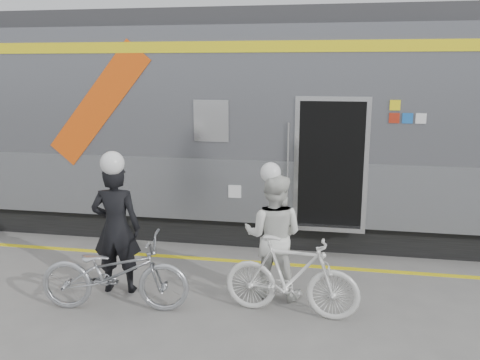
% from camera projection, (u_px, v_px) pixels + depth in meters
% --- Properties ---
extents(ground, '(90.00, 90.00, 0.00)m').
position_uv_depth(ground, '(258.00, 330.00, 6.18)').
color(ground, slate).
rests_on(ground, ground).
extents(train, '(24.00, 3.17, 4.10)m').
position_uv_depth(train, '(220.00, 123.00, 10.01)').
color(train, black).
rests_on(train, ground).
extents(safety_strip, '(24.00, 0.12, 0.01)m').
position_uv_depth(safety_strip, '(278.00, 264.00, 8.24)').
color(safety_strip, yellow).
rests_on(safety_strip, ground).
extents(man, '(0.73, 0.53, 1.86)m').
position_uv_depth(man, '(116.00, 228.00, 7.08)').
color(man, black).
rests_on(man, ground).
extents(bicycle_left, '(2.02, 0.92, 1.02)m').
position_uv_depth(bicycle_left, '(115.00, 273.00, 6.61)').
color(bicycle_left, '#9FA1A6').
rests_on(bicycle_left, ground).
extents(woman, '(0.91, 0.74, 1.73)m').
position_uv_depth(woman, '(273.00, 236.00, 6.96)').
color(woman, silver).
rests_on(woman, ground).
extents(bicycle_right, '(1.79, 0.67, 1.05)m').
position_uv_depth(bicycle_right, '(291.00, 276.00, 6.45)').
color(bicycle_right, silver).
rests_on(bicycle_right, ground).
extents(helmet_man, '(0.32, 0.32, 0.32)m').
position_uv_depth(helmet_man, '(112.00, 151.00, 6.84)').
color(helmet_man, white).
rests_on(helmet_man, man).
extents(helmet_woman, '(0.28, 0.28, 0.28)m').
position_uv_depth(helmet_woman, '(274.00, 164.00, 6.74)').
color(helmet_woman, white).
rests_on(helmet_woman, woman).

